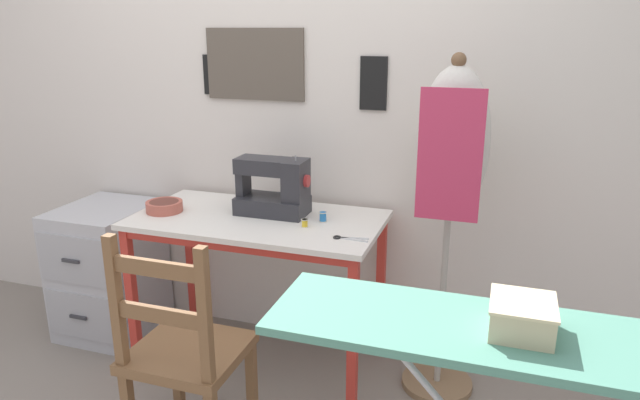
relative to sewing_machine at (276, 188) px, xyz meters
name	(u,v)px	position (x,y,z in m)	size (l,w,h in m)	color
ground_plane	(235,398)	(-0.06, -0.37, -0.88)	(14.00, 14.00, 0.00)	gray
wall_back	(285,94)	(-0.06, 0.29, 0.39)	(10.00, 0.07, 2.55)	silver
sewing_table	(257,237)	(-0.06, -0.09, -0.22)	(1.13, 0.60, 0.76)	silver
sewing_machine	(276,188)	(0.00, 0.00, 0.00)	(0.34, 0.18, 0.28)	#28282D
fabric_bowl	(164,206)	(-0.51, -0.13, -0.10)	(0.17, 0.17, 0.05)	#B25647
scissors	(345,238)	(0.39, -0.21, -0.12)	(0.15, 0.05, 0.01)	silver
thread_spool_near_machine	(305,223)	(0.19, -0.13, -0.11)	(0.03, 0.03, 0.04)	yellow
thread_spool_mid_table	(323,217)	(0.24, -0.03, -0.10)	(0.04, 0.04, 0.04)	#2875C1
wooden_chair	(185,355)	(-0.06, -0.74, -0.44)	(0.40, 0.38, 0.94)	brown
filing_cabinet	(109,269)	(-0.98, 0.00, -0.54)	(0.43, 0.52, 0.69)	#B7B7BC
dress_form	(452,164)	(0.78, 0.01, 0.17)	(0.32, 0.32, 1.50)	#846647
ironing_board	(519,349)	(1.06, -0.96, -0.07)	(1.29, 0.35, 0.86)	#518E7A
storage_box	(522,317)	(1.06, -0.96, 0.02)	(0.16, 0.17, 0.09)	beige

